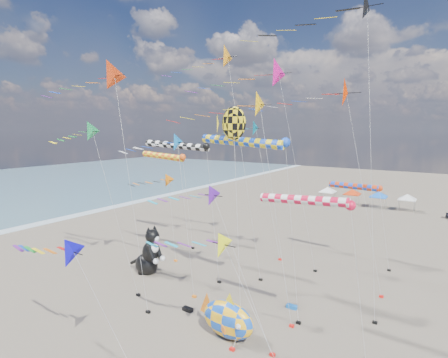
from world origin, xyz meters
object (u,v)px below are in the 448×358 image
at_px(cat_inflatable, 148,250).
at_px(child_blue, 220,310).
at_px(child_green, 230,316).
at_px(fish_inflatable, 227,319).
at_px(person_adult, 238,321).

xyz_separation_m(cat_inflatable, child_blue, (11.16, -2.90, -2.13)).
height_order(child_green, child_blue, child_green).
distance_m(fish_inflatable, child_blue, 3.36).
bearing_deg(child_green, cat_inflatable, -162.31).
xyz_separation_m(cat_inflatable, child_green, (12.42, -3.29, -2.13)).
bearing_deg(fish_inflatable, child_blue, 133.56).
relative_size(cat_inflatable, child_green, 5.01).
relative_size(cat_inflatable, fish_inflatable, 0.94).
xyz_separation_m(fish_inflatable, child_green, (-0.95, 1.94, -0.98)).
relative_size(person_adult, child_green, 1.56).
height_order(fish_inflatable, child_green, fish_inflatable).
bearing_deg(child_green, fish_inflatable, -31.38).
distance_m(cat_inflatable, child_blue, 11.73).
xyz_separation_m(child_green, child_blue, (-1.26, 0.39, -0.00)).
distance_m(fish_inflatable, person_adult, 1.41).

